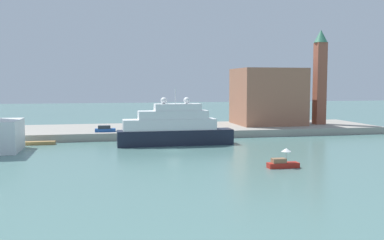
{
  "coord_description": "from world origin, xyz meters",
  "views": [
    {
      "loc": [
        -12.75,
        -77.9,
        12.35
      ],
      "look_at": [
        4.63,
        6.0,
        5.1
      ],
      "focal_mm": 40.87,
      "sensor_mm": 36.0,
      "label": 1
    }
  ],
  "objects_px": {
    "work_barge": "(39,143)",
    "mooring_bollard": "(182,130)",
    "bell_tower": "(320,74)",
    "person_figure": "(127,127)",
    "large_yacht": "(174,128)",
    "small_motorboat": "(283,162)",
    "parked_car": "(105,129)",
    "harbor_building": "(268,96)"
  },
  "relations": [
    {
      "from": "work_barge",
      "to": "mooring_bollard",
      "type": "relative_size",
      "value": 10.07
    },
    {
      "from": "bell_tower",
      "to": "person_figure",
      "type": "distance_m",
      "value": 51.85
    },
    {
      "from": "large_yacht",
      "to": "small_motorboat",
      "type": "relative_size",
      "value": 5.0
    },
    {
      "from": "mooring_bollard",
      "to": "person_figure",
      "type": "bearing_deg",
      "value": 160.52
    },
    {
      "from": "work_barge",
      "to": "parked_car",
      "type": "distance_m",
      "value": 14.5
    },
    {
      "from": "harbor_building",
      "to": "bell_tower",
      "type": "relative_size",
      "value": 0.67
    },
    {
      "from": "bell_tower",
      "to": "harbor_building",
      "type": "bearing_deg",
      "value": 169.75
    },
    {
      "from": "parked_car",
      "to": "person_figure",
      "type": "height_order",
      "value": "person_figure"
    },
    {
      "from": "bell_tower",
      "to": "parked_car",
      "type": "relative_size",
      "value": 5.46
    },
    {
      "from": "parked_car",
      "to": "harbor_building",
      "type": "bearing_deg",
      "value": 13.14
    },
    {
      "from": "large_yacht",
      "to": "harbor_building",
      "type": "height_order",
      "value": "harbor_building"
    },
    {
      "from": "work_barge",
      "to": "bell_tower",
      "type": "bearing_deg",
      "value": 11.14
    },
    {
      "from": "bell_tower",
      "to": "parked_car",
      "type": "height_order",
      "value": "bell_tower"
    },
    {
      "from": "person_figure",
      "to": "harbor_building",
      "type": "bearing_deg",
      "value": 11.85
    },
    {
      "from": "small_motorboat",
      "to": "mooring_bollard",
      "type": "height_order",
      "value": "small_motorboat"
    },
    {
      "from": "harbor_building",
      "to": "bell_tower",
      "type": "bearing_deg",
      "value": -10.25
    },
    {
      "from": "person_figure",
      "to": "bell_tower",
      "type": "bearing_deg",
      "value": 6.04
    },
    {
      "from": "work_barge",
      "to": "bell_tower",
      "type": "height_order",
      "value": "bell_tower"
    },
    {
      "from": "bell_tower",
      "to": "person_figure",
      "type": "relative_size",
      "value": 13.57
    },
    {
      "from": "person_figure",
      "to": "mooring_bollard",
      "type": "xyz_separation_m",
      "value": [
        11.94,
        -4.22,
        -0.53
      ]
    },
    {
      "from": "bell_tower",
      "to": "small_motorboat",
      "type": "bearing_deg",
      "value": -123.17
    },
    {
      "from": "bell_tower",
      "to": "mooring_bollard",
      "type": "bearing_deg",
      "value": -165.99
    },
    {
      "from": "small_motorboat",
      "to": "person_figure",
      "type": "relative_size",
      "value": 2.56
    },
    {
      "from": "harbor_building",
      "to": "bell_tower",
      "type": "xyz_separation_m",
      "value": [
        13.34,
        -2.41,
        5.87
      ]
    },
    {
      "from": "mooring_bollard",
      "to": "work_barge",
      "type": "bearing_deg",
      "value": -172.6
    },
    {
      "from": "work_barge",
      "to": "person_figure",
      "type": "xyz_separation_m",
      "value": [
        18.01,
        8.11,
        2.17
      ]
    },
    {
      "from": "bell_tower",
      "to": "work_barge",
      "type": "bearing_deg",
      "value": -168.86
    },
    {
      "from": "work_barge",
      "to": "harbor_building",
      "type": "height_order",
      "value": "harbor_building"
    },
    {
      "from": "parked_car",
      "to": "mooring_bollard",
      "type": "height_order",
      "value": "parked_car"
    },
    {
      "from": "bell_tower",
      "to": "person_figure",
      "type": "height_order",
      "value": "bell_tower"
    },
    {
      "from": "large_yacht",
      "to": "small_motorboat",
      "type": "bearing_deg",
      "value": -66.02
    },
    {
      "from": "work_barge",
      "to": "harbor_building",
      "type": "distance_m",
      "value": 57.64
    },
    {
      "from": "small_motorboat",
      "to": "harbor_building",
      "type": "relative_size",
      "value": 0.28
    },
    {
      "from": "large_yacht",
      "to": "parked_car",
      "type": "xyz_separation_m",
      "value": [
        -13.39,
        11.98,
        -1.1
      ]
    },
    {
      "from": "bell_tower",
      "to": "parked_car",
      "type": "distance_m",
      "value": 56.96
    },
    {
      "from": "mooring_bollard",
      "to": "parked_car",
      "type": "bearing_deg",
      "value": 172.62
    },
    {
      "from": "parked_car",
      "to": "mooring_bollard",
      "type": "xyz_separation_m",
      "value": [
        16.92,
        -2.19,
        -0.28
      ]
    },
    {
      "from": "small_motorboat",
      "to": "harbor_building",
      "type": "xyz_separation_m",
      "value": [
        16.58,
        48.19,
        8.08
      ]
    },
    {
      "from": "small_motorboat",
      "to": "bell_tower",
      "type": "bearing_deg",
      "value": 56.83
    },
    {
      "from": "harbor_building",
      "to": "work_barge",
      "type": "bearing_deg",
      "value": -163.89
    },
    {
      "from": "large_yacht",
      "to": "parked_car",
      "type": "relative_size",
      "value": 5.15
    },
    {
      "from": "work_barge",
      "to": "person_figure",
      "type": "relative_size",
      "value": 3.44
    }
  ]
}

